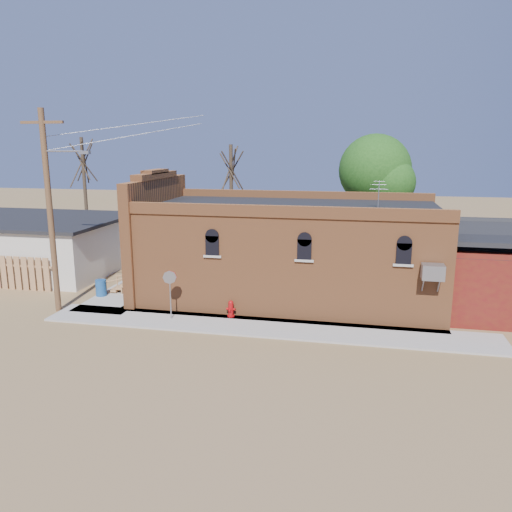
% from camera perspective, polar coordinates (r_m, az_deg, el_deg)
% --- Properties ---
extents(ground, '(120.00, 120.00, 0.00)m').
position_cam_1_polar(ground, '(20.48, -3.73, -8.80)').
color(ground, olive).
rests_on(ground, ground).
extents(sidewalk_south, '(19.00, 2.20, 0.08)m').
position_cam_1_polar(sidewalk_south, '(20.96, 0.92, -8.14)').
color(sidewalk_south, '#9E9991').
rests_on(sidewalk_south, ground).
extents(sidewalk_west, '(2.60, 10.00, 0.08)m').
position_cam_1_polar(sidewalk_west, '(27.93, -12.97, -3.15)').
color(sidewalk_west, '#9E9991').
rests_on(sidewalk_west, ground).
extents(brick_bar, '(16.40, 7.97, 6.30)m').
position_cam_1_polar(brick_bar, '(24.65, 3.28, 0.57)').
color(brick_bar, '#A35D32').
rests_on(brick_bar, ground).
extents(red_shed, '(5.40, 6.40, 4.30)m').
position_cam_1_polar(red_shed, '(25.23, 26.01, -0.58)').
color(red_shed, '#5F1013').
rests_on(red_shed, ground).
extents(wood_fence, '(5.20, 0.10, 1.80)m').
position_cam_1_polar(wood_fence, '(29.28, -26.53, -1.72)').
color(wood_fence, '#9A6A45').
rests_on(wood_fence, ground).
extents(utility_pole, '(3.12, 0.26, 9.00)m').
position_cam_1_polar(utility_pole, '(23.82, -22.42, 5.16)').
color(utility_pole, '#513820').
rests_on(utility_pole, ground).
extents(tree_bare_near, '(2.80, 2.80, 7.65)m').
position_cam_1_polar(tree_bare_near, '(32.45, -2.87, 9.92)').
color(tree_bare_near, '#3F3524').
rests_on(tree_bare_near, ground).
extents(tree_bare_far, '(2.80, 2.80, 8.16)m').
position_cam_1_polar(tree_bare_far, '(37.63, -19.18, 10.22)').
color(tree_bare_far, '#3F3524').
rests_on(tree_bare_far, ground).
extents(tree_leafy, '(4.40, 4.40, 8.15)m').
position_cam_1_polar(tree_leafy, '(31.91, 13.43, 9.50)').
color(tree_leafy, '#3F3524').
rests_on(tree_leafy, ground).
extents(fire_hydrant, '(0.41, 0.38, 0.73)m').
position_cam_1_polar(fire_hydrant, '(22.00, -2.89, -6.03)').
color(fire_hydrant, '#9E090B').
rests_on(fire_hydrant, sidewalk_south).
extents(stop_sign, '(0.56, 0.25, 2.15)m').
position_cam_1_polar(stop_sign, '(21.67, -9.82, -2.93)').
color(stop_sign, gray).
rests_on(stop_sign, sidewalk_south).
extents(trash_barrel, '(0.67, 0.67, 0.81)m').
position_cam_1_polar(trash_barrel, '(26.12, -17.29, -3.49)').
color(trash_barrel, navy).
rests_on(trash_barrel, sidewalk_west).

